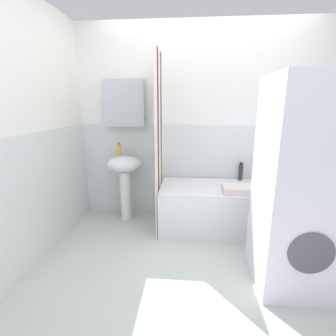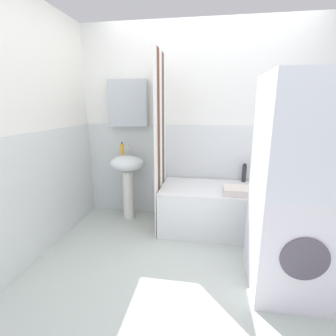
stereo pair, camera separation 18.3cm
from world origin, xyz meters
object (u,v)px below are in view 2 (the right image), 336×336
conditioner_bottle (268,176)px  washer_dryer_stack (296,190)px  towel_folded (239,191)px  shampoo_bottle (244,173)px  lotion_bottle (260,174)px  sink (128,173)px  body_wash_bottle (276,176)px  soap_dispenser (122,149)px  bathtub (223,209)px

conditioner_bottle → washer_dryer_stack: 1.20m
towel_folded → washer_dryer_stack: washer_dryer_stack is taller
shampoo_bottle → towel_folded: shampoo_bottle is taller
conditioner_bottle → shampoo_bottle: size_ratio=0.76×
conditioner_bottle → towel_folded: (-0.39, -0.46, -0.04)m
towel_folded → lotion_bottle: bearing=57.8°
sink → body_wash_bottle: bearing=3.4°
sink → body_wash_bottle: sink is taller
washer_dryer_stack → towel_folded: bearing=113.8°
body_wash_bottle → lotion_bottle: (-0.18, 0.03, 0.01)m
conditioner_bottle → washer_dryer_stack: washer_dryer_stack is taller
towel_folded → soap_dispenser: bearing=165.2°
shampoo_bottle → conditioner_bottle: bearing=0.1°
soap_dispenser → body_wash_bottle: 1.91m
sink → towel_folded: sink is taller
bathtub → towel_folded: bearing=-52.3°
conditioner_bottle → towel_folded: 0.61m
lotion_bottle → towel_folded: (-0.30, -0.47, -0.06)m
lotion_bottle → towel_folded: bearing=-122.2°
lotion_bottle → shampoo_bottle: bearing=-178.1°
soap_dispenser → conditioner_bottle: bearing=3.0°
conditioner_bottle → lotion_bottle: (-0.09, 0.01, 0.02)m
towel_folded → conditioner_bottle: bearing=50.3°
sink → washer_dryer_stack: bearing=-32.3°
bathtub → shampoo_bottle: 0.53m
sink → towel_folded: bearing=-14.0°
shampoo_bottle → washer_dryer_stack: size_ratio=0.14×
lotion_bottle → shampoo_bottle: shampoo_bottle is taller
body_wash_bottle → shampoo_bottle: shampoo_bottle is taller
shampoo_bottle → washer_dryer_stack: bearing=-80.1°
washer_dryer_stack → body_wash_bottle: bearing=81.8°
sink → body_wash_bottle: 1.82m
soap_dispenser → body_wash_bottle: soap_dispenser is taller
bathtub → body_wash_bottle: (0.62, 0.26, 0.35)m
bathtub → shampoo_bottle: (0.25, 0.28, 0.37)m
shampoo_bottle → towel_folded: (-0.11, -0.46, -0.07)m
shampoo_bottle → towel_folded: 0.48m
washer_dryer_stack → bathtub: bearing=117.0°
body_wash_bottle → shampoo_bottle: (-0.37, 0.02, 0.01)m
sink → soap_dispenser: size_ratio=5.07×
soap_dispenser → towel_folded: (1.40, -0.37, -0.35)m
bathtub → body_wash_bottle: size_ratio=7.14×
conditioner_bottle → towel_folded: size_ratio=0.53×
body_wash_bottle → lotion_bottle: bearing=171.1°
bathtub → sink: bearing=172.9°
soap_dispenser → washer_dryer_stack: bearing=-32.2°
towel_folded → washer_dryer_stack: bearing=-66.2°
shampoo_bottle → washer_dryer_stack: (0.21, -1.17, 0.20)m
conditioner_bottle → body_wash_bottle: bearing=-13.7°
conditioner_bottle → towel_folded: conditioner_bottle is taller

